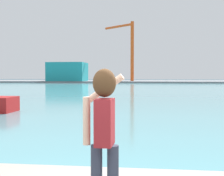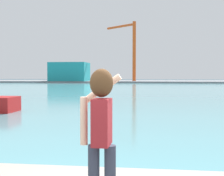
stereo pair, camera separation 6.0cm
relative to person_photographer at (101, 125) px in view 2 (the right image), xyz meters
name	(u,v)px [view 2 (the right image)]	position (x,y,z in m)	size (l,w,h in m)	color
ground_plane	(149,88)	(0.19, 49.82, -1.67)	(220.00, 220.00, 0.00)	#334751
harbor_water	(149,88)	(0.19, 51.82, -1.66)	(140.00, 100.00, 0.02)	#599EA8
far_shore_dock	(150,82)	(0.19, 91.82, -1.42)	(140.00, 20.00, 0.50)	gray
person_photographer	(101,125)	(0.00, 0.00, 0.00)	(0.53, 0.55, 1.74)	#2D3342
warehouse_left	(70,72)	(-23.59, 86.22, 1.57)	(10.75, 8.88, 5.47)	teal
port_crane	(131,45)	(-5.56, 88.85, 9.57)	(9.63, 8.44, 17.52)	#D84C19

